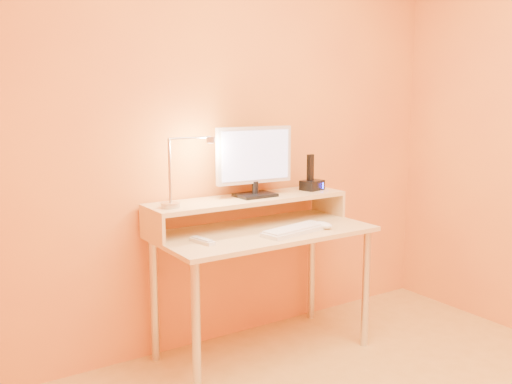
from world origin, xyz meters
TOP-DOWN VIEW (x-y plane):
  - wall_back at (0.00, 1.50)m, footprint 3.00×0.04m
  - desk_leg_fl at (-0.55, 0.93)m, footprint 0.04×0.04m
  - desk_leg_fr at (0.55, 0.93)m, footprint 0.04×0.04m
  - desk_leg_bl at (-0.55, 1.43)m, footprint 0.04×0.04m
  - desk_leg_br at (0.55, 1.43)m, footprint 0.04×0.04m
  - desk_lower at (0.00, 1.18)m, footprint 1.20×0.60m
  - shelf_riser_left at (-0.59, 1.33)m, footprint 0.02×0.30m
  - shelf_riser_right at (0.59, 1.33)m, footprint 0.02×0.30m
  - desk_shelf at (0.00, 1.33)m, footprint 1.20×0.30m
  - monitor_foot at (0.05, 1.33)m, footprint 0.22×0.16m
  - monitor_neck at (0.05, 1.33)m, footprint 0.04×0.04m
  - monitor_panel at (0.05, 1.34)m, footprint 0.47×0.06m
  - monitor_back at (0.05, 1.36)m, footprint 0.42×0.04m
  - monitor_screen at (0.05, 1.32)m, footprint 0.43×0.03m
  - lamp_base at (-0.50, 1.30)m, footprint 0.10×0.10m
  - lamp_post at (-0.50, 1.30)m, footprint 0.01×0.01m
  - lamp_arm at (-0.38, 1.30)m, footprint 0.24×0.01m
  - lamp_head at (-0.26, 1.30)m, footprint 0.04×0.04m
  - lamp_bulb at (-0.26, 1.30)m, footprint 0.03×0.03m
  - phone_dock at (0.46, 1.33)m, footprint 0.15×0.13m
  - phone_handset at (0.45, 1.33)m, footprint 0.04×0.03m
  - phone_led at (0.51, 1.28)m, footprint 0.01×0.00m
  - keyboard at (0.11, 1.03)m, footprint 0.42×0.20m
  - mouse at (0.29, 1.02)m, footprint 0.10×0.13m
  - remote_control at (-0.41, 1.12)m, footprint 0.07×0.16m

SIDE VIEW (x-z plane):
  - desk_leg_fl at x=-0.55m, z-range 0.00..0.69m
  - desk_leg_fr at x=0.55m, z-range 0.00..0.69m
  - desk_leg_bl at x=-0.55m, z-range 0.00..0.69m
  - desk_leg_br at x=0.55m, z-range 0.00..0.69m
  - desk_lower at x=0.00m, z-range 0.70..0.72m
  - remote_control at x=-0.41m, z-range 0.72..0.74m
  - keyboard at x=0.11m, z-range 0.72..0.74m
  - mouse at x=0.29m, z-range 0.72..0.76m
  - shelf_riser_left at x=-0.59m, z-range 0.72..0.85m
  - shelf_riser_right at x=0.59m, z-range 0.72..0.85m
  - desk_shelf at x=0.00m, z-range 0.86..0.88m
  - monitor_foot at x=0.05m, z-range 0.88..0.90m
  - lamp_base at x=-0.50m, z-range 0.88..0.90m
  - phone_dock at x=0.46m, z-range 0.88..0.94m
  - phone_led at x=0.51m, z-range 0.89..0.93m
  - monitor_neck at x=0.05m, z-range 0.90..0.97m
  - phone_handset at x=0.45m, z-range 0.94..1.10m
  - lamp_post at x=-0.50m, z-range 0.91..1.24m
  - monitor_panel at x=0.05m, z-range 0.96..1.28m
  - monitor_back at x=0.05m, z-range 0.98..1.25m
  - monitor_screen at x=0.05m, z-range 0.98..1.26m
  - lamp_bulb at x=-0.26m, z-range 1.20..1.21m
  - lamp_head at x=-0.26m, z-range 1.21..1.24m
  - lamp_arm at x=-0.38m, z-range 1.23..1.24m
  - wall_back at x=0.00m, z-range 0.00..2.50m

